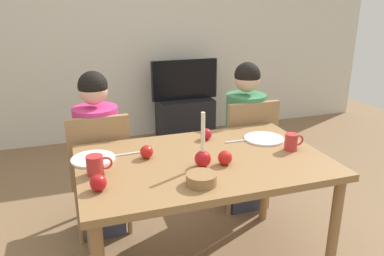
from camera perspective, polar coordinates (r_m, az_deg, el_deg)
name	(u,v)px	position (r m, az deg, el deg)	size (l,w,h in m)	color
back_wall	(125,27)	(4.54, -10.01, 14.66)	(6.40, 0.10, 2.60)	beige
dining_table	(203,172)	(2.21, 1.66, -6.59)	(1.40, 0.90, 0.75)	olive
chair_left	(100,167)	(2.72, -13.57, -5.65)	(0.40, 0.40, 0.90)	#99754C
chair_right	(246,148)	(3.00, 8.04, -2.92)	(0.40, 0.40, 0.90)	#99754C
person_left_child	(99,157)	(2.73, -13.73, -4.28)	(0.30, 0.30, 1.17)	#33384C
person_right_child	(244,139)	(3.01, 7.82, -1.69)	(0.30, 0.30, 1.17)	#33384C
tv_stand	(185,118)	(4.58, -1.06, 1.46)	(0.64, 0.40, 0.48)	black
tv	(185,80)	(4.47, -1.10, 7.22)	(0.79, 0.05, 0.46)	black
candle_centerpiece	(203,155)	(2.06, 1.62, -4.12)	(0.09, 0.09, 0.31)	red
plate_left	(93,159)	(2.23, -14.54, -4.47)	(0.25, 0.25, 0.01)	white
plate_right	(264,139)	(2.51, 10.71, -1.57)	(0.26, 0.26, 0.01)	white
mug_left	(96,165)	(2.03, -14.18, -5.41)	(0.13, 0.09, 0.10)	#B72D2D
mug_right	(292,142)	(2.36, 14.66, -2.01)	(0.12, 0.08, 0.10)	#B72D2D
fork_left	(125,154)	(2.26, -10.04, -3.91)	(0.18, 0.01, 0.01)	silver
fork_right	(239,141)	(2.45, 7.02, -1.94)	(0.18, 0.01, 0.01)	silver
bowl_walnuts	(201,179)	(1.88, 1.41, -7.64)	(0.15, 0.15, 0.06)	olive
apple_near_candle	(225,158)	(2.10, 4.96, -4.44)	(0.08, 0.08, 0.08)	red
apple_by_left_plate	(98,183)	(1.87, -13.81, -7.95)	(0.08, 0.08, 0.08)	#B41417
apple_by_right_mug	(147,152)	(2.19, -6.79, -3.56)	(0.08, 0.08, 0.08)	red
apple_far_edge	(206,134)	(2.46, 2.14, -0.91)	(0.07, 0.07, 0.07)	red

